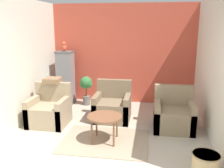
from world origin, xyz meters
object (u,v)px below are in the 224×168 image
at_px(birdcage, 66,78).
at_px(parrot, 64,47).
at_px(armchair_middle, 112,107).
at_px(coffee_table, 105,118).
at_px(potted_plant, 86,86).
at_px(wicker_basket, 206,163).
at_px(armchair_left, 49,111).
at_px(armchair_right, 174,115).

relative_size(birdcage, parrot, 5.54).
bearing_deg(armchair_middle, coffee_table, -88.21).
relative_size(parrot, potted_plant, 0.33).
relative_size(armchair_middle, wicker_basket, 2.16).
distance_m(armchair_left, armchair_right, 2.73).
distance_m(potted_plant, wicker_basket, 3.95).
bearing_deg(parrot, armchair_right, -25.84).
height_order(armchair_middle, wicker_basket, armchair_middle).
height_order(armchair_right, wicker_basket, armchair_right).
bearing_deg(armchair_right, birdcage, 154.19).
bearing_deg(birdcage, parrot, 90.00).
bearing_deg(parrot, wicker_basket, -42.88).
bearing_deg(wicker_basket, armchair_left, 154.97).
bearing_deg(armchair_right, parrot, 154.16).
distance_m(armchair_right, parrot, 3.45).
xyz_separation_m(armchair_right, armchair_middle, (-1.38, 0.33, 0.00)).
distance_m(armchair_left, armchair_middle, 1.44).
relative_size(birdcage, potted_plant, 1.84).
xyz_separation_m(armchair_left, potted_plant, (0.46, 1.48, 0.24)).
distance_m(armchair_left, potted_plant, 1.57).
distance_m(birdcage, potted_plant, 0.64).
distance_m(birdcage, parrot, 0.86).
xyz_separation_m(armchair_left, armchair_right, (2.73, 0.17, 0.00)).
bearing_deg(coffee_table, armchair_left, 154.70).
bearing_deg(armchair_left, parrot, 95.49).
relative_size(armchair_right, armchair_middle, 1.00).
bearing_deg(parrot, coffee_table, -55.27).
xyz_separation_m(parrot, potted_plant, (0.61, -0.08, -1.06)).
distance_m(armchair_middle, wicker_basket, 2.61).
xyz_separation_m(armchair_right, wicker_basket, (0.36, -1.61, -0.13)).
relative_size(armchair_left, armchair_middle, 1.00).
bearing_deg(birdcage, potted_plant, -7.18).
bearing_deg(armchair_left, armchair_middle, 20.36).
distance_m(armchair_right, birdcage, 3.23).
relative_size(coffee_table, potted_plant, 0.83).
xyz_separation_m(armchair_right, potted_plant, (-2.27, 1.32, 0.24)).
relative_size(armchair_left, wicker_basket, 2.16).
relative_size(coffee_table, armchair_left, 0.73).
bearing_deg(parrot, potted_plant, -7.39).
xyz_separation_m(coffee_table, armchair_right, (1.34, 0.83, -0.17)).
relative_size(armchair_right, wicker_basket, 2.16).
relative_size(parrot, wicker_basket, 0.64).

